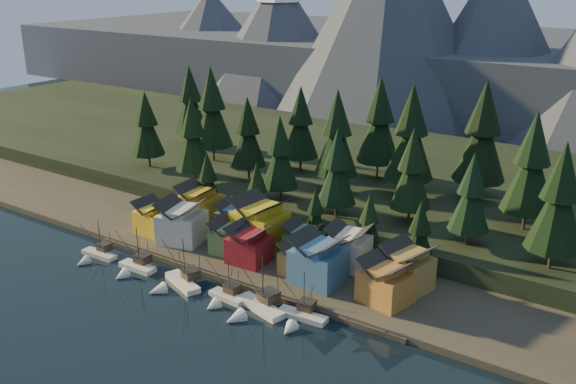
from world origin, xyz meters
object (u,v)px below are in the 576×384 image
Objects in this scene: house_back_0 at (199,203)px; boat_0 at (95,251)px; boat_4 at (255,302)px; house_back_1 at (234,217)px; boat_1 at (134,262)px; boat_3 at (224,292)px; boat_5 at (300,312)px; boat_2 at (177,277)px; house_front_1 at (182,220)px; house_front_0 at (155,216)px.

boat_0 is at bearing -111.21° from house_back_0.
house_back_0 is (-37.53, 26.26, 4.58)m from boat_4.
boat_0 is at bearing -137.00° from house_back_1.
boat_3 is (25.19, 0.83, -0.08)m from boat_1.
boat_4 reaches higher than house_back_1.
boat_1 reaches higher than boat_5.
house_front_1 is (-12.94, 15.70, 4.77)m from boat_2.
house_back_0 is (-4.62, 11.31, -0.05)m from house_front_1.
boat_5 is (9.04, 2.10, -0.36)m from boat_4.
boat_2 is at bearing -0.86° from boat_0.
boat_2 is at bearing -88.51° from house_back_1.
boat_2 is 19.99m from boat_4.
boat_3 is 16.91m from boat_5.
house_back_0 is at bearing 68.40° from house_front_0.
boat_1 is at bearing -0.26° from boat_0.
boat_3 is at bearing -44.98° from house_front_1.
boat_5 is 41.97m from house_back_1.
boat_5 reaches higher than boat_0.
boat_2 reaches higher than boat_0.
house_front_0 is (3.21, 16.19, 4.11)m from boat_0.
boat_2 is at bearing -64.87° from house_front_1.
boat_1 is 16.42m from house_front_1.
boat_0 is 1.21× the size of house_front_0.
boat_0 is at bearing -142.28° from house_front_1.
boat_4 reaches higher than house_front_0.
boat_1 reaches higher than boat_0.
boat_4 is (7.75, -0.05, 0.19)m from boat_3.
boat_4 is 36.44m from house_front_1.
house_back_0 is at bearing 159.81° from boat_4.
boat_5 is 52.99m from house_front_0.
boat_0 is at bearing -100.22° from house_front_0.
house_front_0 is 0.84× the size of house_back_0.
house_back_1 is (16.68, 10.50, -0.00)m from house_front_0.
boat_0 is 28.86m from house_back_0.
boat_5 is at bearing -32.61° from house_back_0.
house_front_1 reaches higher than house_back_1.
house_back_0 is (-4.60, 27.03, 4.69)m from boat_1.
boat_1 is at bearing -173.94° from boat_3.
house_front_0 is (-51.20, 13.04, 3.99)m from boat_5.
boat_2 is at bearing -34.61° from house_front_0.
house_back_1 reaches higher than boat_0.
boat_1 is 25.20m from boat_3.
boat_1 is at bearing -85.54° from house_back_0.
boat_4 is at bearing -55.47° from house_back_1.
boat_4 reaches higher than boat_2.
house_back_0 reaches higher than boat_3.
house_front_0 is (-34.41, 15.08, 3.82)m from boat_3.
boat_3 is 1.21× the size of house_back_1.
house_front_0 is at bearing 160.51° from boat_3.
boat_3 is 1.25× the size of house_front_0.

